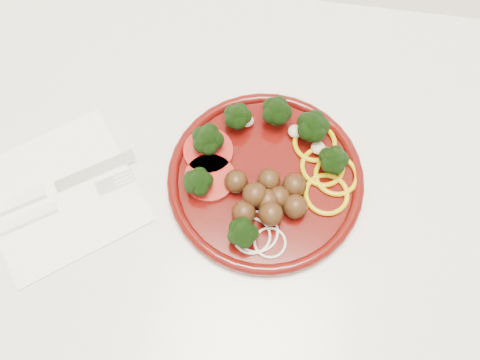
# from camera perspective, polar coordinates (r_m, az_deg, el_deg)

# --- Properties ---
(counter) EXTENTS (2.40, 0.60, 0.90)m
(counter) POSITION_cam_1_polar(r_m,az_deg,el_deg) (1.09, 6.28, -10.28)
(counter) COLOR beige
(counter) RESTS_ON ground
(plate) EXTENTS (0.24, 0.24, 0.05)m
(plate) POSITION_cam_1_polar(r_m,az_deg,el_deg) (0.65, 2.64, 0.61)
(plate) COLOR #410806
(plate) RESTS_ON counter
(napkin) EXTENTS (0.24, 0.24, 0.00)m
(napkin) POSITION_cam_1_polar(r_m,az_deg,el_deg) (0.69, -18.57, -1.45)
(napkin) COLOR white
(napkin) RESTS_ON counter
(knife) EXTENTS (0.17, 0.12, 0.01)m
(knife) POSITION_cam_1_polar(r_m,az_deg,el_deg) (0.69, -20.54, -1.35)
(knife) COLOR silver
(knife) RESTS_ON napkin
(fork) EXTENTS (0.15, 0.11, 0.01)m
(fork) POSITION_cam_1_polar(r_m,az_deg,el_deg) (0.68, -20.17, -3.22)
(fork) COLOR white
(fork) RESTS_ON napkin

